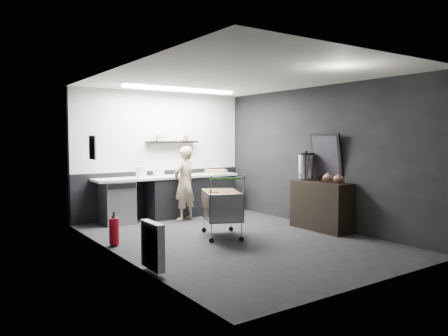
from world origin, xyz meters
TOP-DOWN VIEW (x-y plane):
  - floor at (0.00, 0.00)m, footprint 5.50×5.50m
  - ceiling at (0.00, 0.00)m, footprint 5.50×5.50m
  - wall_back at (0.00, 2.75)m, footprint 5.50×0.00m
  - wall_front at (0.00, -2.75)m, footprint 5.50×0.00m
  - wall_left at (-2.00, 0.00)m, footprint 0.00×5.50m
  - wall_right at (2.00, 0.00)m, footprint 0.00×5.50m
  - kitchen_wall_panel at (0.00, 2.73)m, footprint 3.95×0.02m
  - dado_panel at (0.00, 2.73)m, footprint 3.95×0.02m
  - floating_shelf at (0.20, 2.62)m, footprint 1.20×0.22m
  - wall_clock at (1.40, 2.72)m, footprint 0.20×0.03m
  - poster at (-1.98, 1.30)m, footprint 0.02×0.30m
  - poster_red_band at (-1.98, 1.30)m, footprint 0.02×0.22m
  - radiator at (-1.94, -0.90)m, footprint 0.10×0.50m
  - ceiling_strip at (0.00, 1.85)m, footprint 2.40×0.20m
  - prep_counter at (0.14, 2.42)m, footprint 3.20×0.61m
  - person at (0.14, 1.97)m, footprint 0.65×0.53m
  - shopping_cart at (-0.09, 0.27)m, footprint 0.94×1.19m
  - sideboard at (1.77, -0.28)m, footprint 0.51×1.20m
  - fire_extinguisher at (-1.85, 0.71)m, footprint 0.16×0.16m
  - cardboard_box at (1.18, 2.37)m, footprint 0.52×0.45m
  - pink_tub at (-0.62, 2.42)m, footprint 0.21×0.21m
  - white_container at (-0.25, 2.37)m, footprint 0.21×0.17m

SIDE VIEW (x-z plane):
  - floor at x=0.00m, z-range 0.00..0.00m
  - fire_extinguisher at x=-1.85m, z-range -0.01..0.51m
  - radiator at x=-1.94m, z-range 0.05..0.65m
  - prep_counter at x=0.14m, z-range 0.01..0.91m
  - dado_panel at x=0.00m, z-range 0.00..1.00m
  - shopping_cart at x=-0.09m, z-range -0.02..1.05m
  - sideboard at x=1.77m, z-range -0.33..1.48m
  - person at x=0.14m, z-range 0.00..1.53m
  - cardboard_box at x=1.18m, z-range 0.90..0.99m
  - white_container at x=-0.25m, z-range 0.90..1.07m
  - pink_tub at x=-0.62m, z-range 0.90..1.11m
  - wall_back at x=0.00m, z-range -1.40..4.10m
  - wall_front at x=0.00m, z-range -1.40..4.10m
  - wall_left at x=-2.00m, z-range -1.40..4.10m
  - wall_right at x=2.00m, z-range -1.40..4.10m
  - poster at x=-1.98m, z-range 1.35..1.75m
  - floating_shelf at x=0.20m, z-range 1.60..1.64m
  - poster_red_band at x=-1.98m, z-range 1.57..1.67m
  - kitchen_wall_panel at x=0.00m, z-range 1.00..2.70m
  - wall_clock at x=1.40m, z-range 2.05..2.25m
  - ceiling_strip at x=0.00m, z-range 2.65..2.69m
  - ceiling at x=0.00m, z-range 2.70..2.70m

